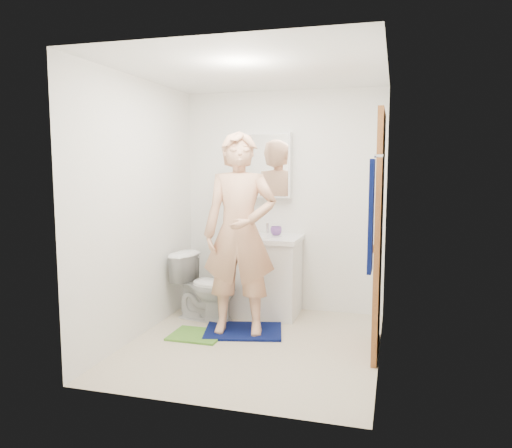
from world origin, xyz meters
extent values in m
cube|color=beige|center=(0.00, 0.00, -0.01)|extent=(2.20, 2.40, 0.02)
cube|color=white|center=(0.00, 0.00, 2.41)|extent=(2.20, 2.40, 0.02)
cube|color=white|center=(0.00, 1.21, 1.20)|extent=(2.20, 0.02, 2.40)
cube|color=white|center=(0.00, -1.21, 1.20)|extent=(2.20, 0.02, 2.40)
cube|color=white|center=(-1.11, 0.00, 1.20)|extent=(0.02, 2.40, 2.40)
cube|color=white|center=(1.11, 0.00, 1.20)|extent=(0.02, 2.40, 2.40)
cube|color=white|center=(-0.15, 0.91, 0.40)|extent=(0.75, 0.55, 0.80)
cube|color=white|center=(-0.15, 0.91, 0.83)|extent=(0.79, 0.59, 0.05)
cylinder|color=white|center=(-0.15, 0.91, 0.84)|extent=(0.40, 0.40, 0.03)
cylinder|color=silver|center=(-0.15, 1.09, 0.91)|extent=(0.03, 0.03, 0.12)
cube|color=white|center=(-0.15, 1.14, 1.60)|extent=(0.50, 0.12, 0.70)
cube|color=white|center=(-0.15, 1.08, 1.60)|extent=(0.46, 0.01, 0.66)
cube|color=#A4602D|center=(1.07, 0.15, 1.02)|extent=(0.05, 0.80, 2.05)
sphere|color=gold|center=(1.03, -0.17, 0.95)|extent=(0.07, 0.07, 0.07)
cube|color=#07114A|center=(1.03, -0.57, 1.25)|extent=(0.03, 0.24, 0.80)
cylinder|color=silver|center=(1.07, -0.57, 1.67)|extent=(0.06, 0.02, 0.02)
imported|color=white|center=(-0.68, 0.58, 0.35)|extent=(0.74, 0.52, 0.69)
cube|color=#07114A|center=(-0.18, 0.29, 0.01)|extent=(0.83, 0.68, 0.02)
cube|color=#559331|center=(-0.57, 0.06, 0.01)|extent=(0.49, 0.41, 0.02)
imported|color=tan|center=(-0.45, 0.88, 0.95)|extent=(0.11, 0.11, 0.20)
imported|color=#74469B|center=(-0.03, 1.01, 0.90)|extent=(0.15, 0.15, 0.10)
imported|color=#E1A57E|center=(-0.20, 0.24, 0.97)|extent=(0.75, 0.55, 1.89)
camera|label=1|loc=(1.19, -4.16, 1.62)|focal=35.00mm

